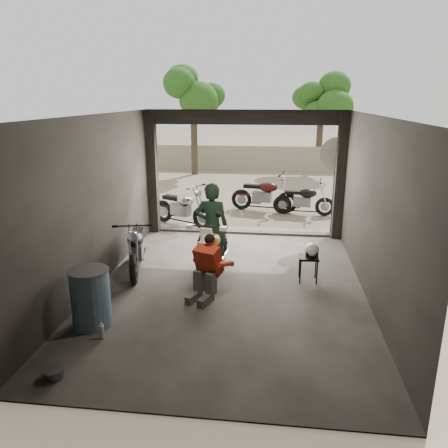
% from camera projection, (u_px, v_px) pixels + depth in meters
% --- Properties ---
extents(ground, '(80.00, 80.00, 0.00)m').
position_uv_depth(ground, '(229.00, 289.00, 8.27)').
color(ground, '#7A6D56').
rests_on(ground, ground).
extents(garage, '(7.00, 7.13, 3.20)m').
position_uv_depth(garage, '(233.00, 216.00, 8.43)').
color(garage, '#2D2B28').
rests_on(garage, ground).
extents(boundary_wall, '(18.00, 0.30, 1.20)m').
position_uv_depth(boundary_wall, '(260.00, 158.00, 21.44)').
color(boundary_wall, gray).
rests_on(boundary_wall, ground).
extents(tree_left, '(2.20, 2.20, 5.60)m').
position_uv_depth(tree_left, '(193.00, 85.00, 19.41)').
color(tree_left, '#382B1E').
rests_on(tree_left, ground).
extents(tree_right, '(2.20, 2.20, 5.00)m').
position_uv_depth(tree_right, '(322.00, 95.00, 20.29)').
color(tree_right, '#382B1E').
rests_on(tree_right, ground).
extents(main_bike, '(0.93, 1.86, 1.19)m').
position_uv_depth(main_bike, '(214.00, 246.00, 8.83)').
color(main_bike, white).
rests_on(main_bike, ground).
extents(left_bike, '(1.06, 1.81, 1.15)m').
position_uv_depth(left_bike, '(136.00, 245.00, 8.97)').
color(left_bike, black).
rests_on(left_bike, ground).
extents(outside_bike_a, '(1.92, 1.45, 1.20)m').
position_uv_depth(outside_bike_a, '(182.00, 205.00, 12.18)').
color(outside_bike_a, black).
rests_on(outside_bike_a, ground).
extents(outside_bike_b, '(1.95, 1.08, 1.24)m').
position_uv_depth(outside_bike_b, '(264.00, 192.00, 13.71)').
color(outside_bike_b, '#410F10').
rests_on(outside_bike_b, ground).
extents(outside_bike_c, '(1.67, 0.80, 1.09)m').
position_uv_depth(outside_bike_c, '(304.00, 198.00, 13.29)').
color(outside_bike_c, black).
rests_on(outside_bike_c, ground).
extents(rider, '(0.71, 0.49, 1.86)m').
position_uv_depth(rider, '(212.00, 227.00, 8.93)').
color(rider, black).
rests_on(rider, ground).
extents(mechanic, '(0.84, 0.95, 1.14)m').
position_uv_depth(mechanic, '(205.00, 270.00, 7.68)').
color(mechanic, red).
rests_on(mechanic, ground).
extents(stool, '(0.38, 0.38, 0.53)m').
position_uv_depth(stool, '(309.00, 260.00, 8.47)').
color(stool, black).
rests_on(stool, ground).
extents(helmet, '(0.29, 0.30, 0.27)m').
position_uv_depth(helmet, '(312.00, 250.00, 8.40)').
color(helmet, white).
rests_on(helmet, stool).
extents(oil_drum, '(0.63, 0.63, 0.94)m').
position_uv_depth(oil_drum, '(91.00, 299.00, 6.81)').
color(oil_drum, '#456274').
rests_on(oil_drum, ground).
extents(sign_post, '(0.85, 0.08, 2.55)m').
position_uv_depth(sign_post, '(336.00, 170.00, 10.99)').
color(sign_post, black).
rests_on(sign_post, ground).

